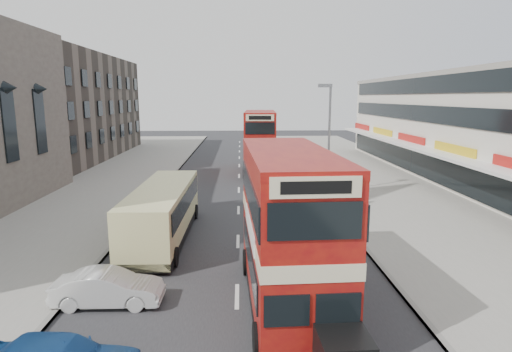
% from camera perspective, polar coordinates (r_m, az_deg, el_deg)
% --- Properties ---
extents(ground, '(160.00, 160.00, 0.00)m').
position_cam_1_polar(ground, '(14.36, -2.65, -19.49)').
color(ground, '#28282B').
rests_on(ground, ground).
extents(road_surface, '(12.00, 90.00, 0.01)m').
position_cam_1_polar(road_surface, '(33.21, -2.33, -1.90)').
color(road_surface, '#28282B').
rests_on(road_surface, ground).
extents(pavement_right, '(12.00, 90.00, 0.15)m').
position_cam_1_polar(pavement_right, '(35.24, 17.58, -1.55)').
color(pavement_right, gray).
rests_on(pavement_right, ground).
extents(pavement_left, '(12.00, 90.00, 0.15)m').
position_cam_1_polar(pavement_left, '(35.36, -22.19, -1.80)').
color(pavement_left, gray).
rests_on(pavement_left, ground).
extents(kerb_left, '(0.20, 90.00, 0.16)m').
position_cam_1_polar(kerb_left, '(33.78, -12.74, -1.82)').
color(kerb_left, gray).
rests_on(kerb_left, ground).
extents(kerb_right, '(0.20, 90.00, 0.16)m').
position_cam_1_polar(kerb_right, '(33.72, 8.09, -1.69)').
color(kerb_right, gray).
rests_on(kerb_right, ground).
extents(brick_terrace, '(14.00, 28.00, 12.00)m').
position_cam_1_polar(brick_terrace, '(55.09, -26.11, 8.31)').
color(brick_terrace, '#66594C').
rests_on(brick_terrace, ground).
extents(commercial_row, '(9.90, 46.20, 9.30)m').
position_cam_1_polar(commercial_row, '(39.77, 27.89, 5.79)').
color(commercial_row, beige).
rests_on(commercial_row, ground).
extents(street_lamp, '(1.00, 0.20, 8.12)m').
position_cam_1_polar(street_lamp, '(31.17, 9.73, 6.02)').
color(street_lamp, slate).
rests_on(street_lamp, ground).
extents(bus_main, '(3.00, 9.66, 5.30)m').
position_cam_1_polar(bus_main, '(14.54, 4.38, -7.07)').
color(bus_main, black).
rests_on(bus_main, ground).
extents(bus_second, '(3.24, 10.42, 5.68)m').
position_cam_1_polar(bus_second, '(40.58, 0.55, 4.66)').
color(bus_second, black).
rests_on(bus_second, ground).
extents(coach, '(2.63, 9.66, 2.55)m').
position_cam_1_polar(coach, '(22.08, -12.46, -4.59)').
color(coach, black).
rests_on(coach, ground).
extents(car_left_front, '(3.79, 1.35, 1.24)m').
position_cam_1_polar(car_left_front, '(16.13, -19.34, -14.09)').
color(car_left_front, silver).
rests_on(car_left_front, ground).
extents(car_right_a, '(5.17, 2.50, 1.45)m').
position_cam_1_polar(car_right_a, '(30.37, 8.05, -1.80)').
color(car_right_a, maroon).
rests_on(car_right_a, ground).
extents(car_right_b, '(3.88, 1.83, 1.07)m').
position_cam_1_polar(car_right_b, '(34.74, 5.91, -0.50)').
color(car_right_b, '#BD8012').
rests_on(car_right_b, ground).
extents(car_right_c, '(4.57, 2.11, 1.52)m').
position_cam_1_polar(car_right_c, '(47.35, 4.44, 2.77)').
color(car_right_c, '#5A7DB5').
rests_on(car_right_c, ground).
extents(pedestrian_near, '(0.68, 0.59, 1.54)m').
position_cam_1_polar(pedestrian_near, '(28.61, 13.24, -2.34)').
color(pedestrian_near, gray).
rests_on(pedestrian_near, pavement_right).
extents(pedestrian_far, '(1.17, 0.64, 1.89)m').
position_cam_1_polar(pedestrian_far, '(44.21, 9.02, 2.55)').
color(pedestrian_far, gray).
rests_on(pedestrian_far, pavement_right).
extents(cyclist, '(0.69, 1.69, 1.88)m').
position_cam_1_polar(cyclist, '(34.17, 3.54, -0.50)').
color(cyclist, gray).
rests_on(cyclist, ground).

